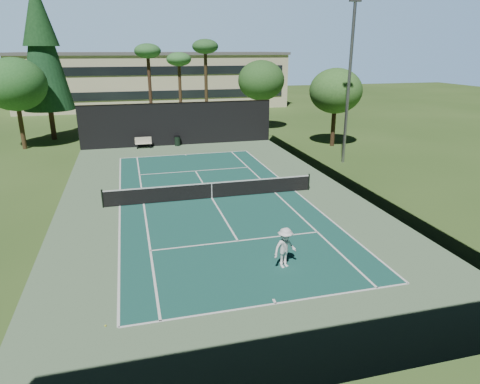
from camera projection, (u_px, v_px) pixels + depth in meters
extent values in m
plane|color=#355520|center=(212.00, 198.00, 26.29)|extent=(160.00, 160.00, 0.00)
cube|color=#5C7C57|center=(212.00, 198.00, 26.29)|extent=(18.00, 32.00, 0.01)
cube|color=#184F45|center=(212.00, 198.00, 26.29)|extent=(10.97, 23.77, 0.01)
cube|color=white|center=(276.00, 304.00, 15.38)|extent=(10.97, 0.10, 0.01)
cube|color=white|center=(185.00, 154.00, 37.18)|extent=(10.97, 0.10, 0.01)
cube|color=white|center=(238.00, 241.00, 20.41)|extent=(8.23, 0.10, 0.01)
cube|color=white|center=(195.00, 171.00, 32.15)|extent=(8.23, 0.10, 0.01)
cube|color=white|center=(120.00, 206.00, 24.96)|extent=(0.10, 23.77, 0.01)
cube|color=white|center=(295.00, 191.00, 27.61)|extent=(0.10, 23.77, 0.01)
cube|color=white|center=(144.00, 204.00, 25.29)|extent=(0.10, 23.77, 0.01)
cube|color=white|center=(275.00, 193.00, 27.28)|extent=(0.10, 23.77, 0.01)
cube|color=white|center=(212.00, 198.00, 26.28)|extent=(0.10, 12.80, 0.01)
cube|color=white|center=(275.00, 301.00, 15.52)|extent=(0.10, 0.30, 0.01)
cube|color=white|center=(186.00, 155.00, 37.05)|extent=(0.10, 0.30, 0.01)
cylinder|color=black|center=(102.00, 199.00, 24.57)|extent=(0.10, 0.10, 1.10)
cylinder|color=black|center=(309.00, 182.00, 27.66)|extent=(0.10, 0.10, 1.10)
cube|color=black|center=(212.00, 191.00, 26.13)|extent=(12.80, 0.02, 0.92)
cube|color=white|center=(212.00, 183.00, 25.98)|extent=(12.80, 0.04, 0.07)
cube|color=white|center=(212.00, 191.00, 26.13)|extent=(0.05, 0.03, 0.92)
cube|color=black|center=(179.00, 124.00, 40.33)|extent=(18.00, 0.04, 4.00)
cube|color=black|center=(331.00, 324.00, 10.98)|extent=(18.00, 0.04, 4.00)
cube|color=black|center=(347.00, 158.00, 27.83)|extent=(0.04, 32.00, 4.00)
cube|color=black|center=(50.00, 178.00, 23.48)|extent=(0.04, 32.00, 4.00)
cube|color=black|center=(178.00, 103.00, 39.69)|extent=(18.00, 0.06, 0.06)
imported|color=white|center=(285.00, 248.00, 17.75)|extent=(1.29, 1.00, 1.76)
sphere|color=#C9D12F|center=(105.00, 326.00, 14.12)|extent=(0.07, 0.07, 0.07)
sphere|color=#D1E935|center=(165.00, 198.00, 26.19)|extent=(0.06, 0.06, 0.06)
sphere|color=#DDEE36|center=(211.00, 190.00, 27.67)|extent=(0.06, 0.06, 0.06)
sphere|color=#CDD730|center=(127.00, 193.00, 27.09)|extent=(0.07, 0.07, 0.07)
cube|color=beige|center=(143.00, 144.00, 39.40)|extent=(1.50, 0.45, 0.05)
cube|color=beige|center=(143.00, 140.00, 39.49)|extent=(1.50, 0.06, 0.55)
cube|color=black|center=(137.00, 147.00, 39.34)|extent=(0.06, 0.40, 0.42)
cube|color=black|center=(150.00, 146.00, 39.63)|extent=(0.06, 0.40, 0.42)
cylinder|color=black|center=(177.00, 141.00, 40.47)|extent=(0.52, 0.52, 0.90)
cylinder|color=black|center=(177.00, 136.00, 40.32)|extent=(0.56, 0.56, 0.05)
cylinder|color=#472E1E|center=(52.00, 122.00, 43.00)|extent=(0.50, 0.50, 3.60)
cone|color=#153C1E|center=(42.00, 46.00, 40.71)|extent=(4.80, 4.80, 12.00)
cone|color=#153A19|center=(37.00, 12.00, 39.76)|extent=(3.30, 3.30, 6.00)
cylinder|color=#432B1C|center=(150.00, 92.00, 46.46)|extent=(0.36, 0.36, 8.55)
ellipsoid|color=#2E6730|center=(148.00, 51.00, 45.10)|extent=(2.80, 2.80, 1.54)
cylinder|color=#49321F|center=(180.00, 94.00, 49.28)|extent=(0.36, 0.36, 7.65)
ellipsoid|color=#316D31|center=(179.00, 59.00, 48.07)|extent=(2.80, 2.80, 1.54)
cylinder|color=#41301C|center=(206.00, 90.00, 46.92)|extent=(0.36, 0.36, 9.00)
ellipsoid|color=#285928|center=(205.00, 46.00, 45.49)|extent=(2.80, 2.80, 1.54)
cylinder|color=#462D1E|center=(261.00, 114.00, 48.32)|extent=(0.40, 0.40, 3.52)
ellipsoid|color=#285521|center=(261.00, 80.00, 47.15)|extent=(5.12, 5.12, 4.35)
cylinder|color=#3F2A1B|center=(333.00, 128.00, 40.15)|extent=(0.40, 0.40, 3.30)
ellipsoid|color=#336427|center=(336.00, 91.00, 39.06)|extent=(4.80, 4.80, 4.08)
cylinder|color=#4D3821|center=(22.00, 129.00, 38.83)|extent=(0.40, 0.40, 3.74)
ellipsoid|color=#256125|center=(15.00, 84.00, 37.59)|extent=(5.44, 5.44, 4.62)
cube|color=beige|center=(155.00, 81.00, 67.21)|extent=(40.00, 12.00, 8.00)
cube|color=#59595B|center=(153.00, 53.00, 65.91)|extent=(40.50, 12.50, 0.40)
cube|color=black|center=(158.00, 95.00, 62.17)|extent=(38.00, 0.15, 1.20)
cube|color=black|center=(157.00, 71.00, 61.09)|extent=(38.00, 0.15, 1.20)
cylinder|color=gray|center=(349.00, 86.00, 32.78)|extent=(0.24, 0.24, 12.00)
cube|color=gray|center=(355.00, 0.00, 30.85)|extent=(0.90, 0.25, 0.25)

